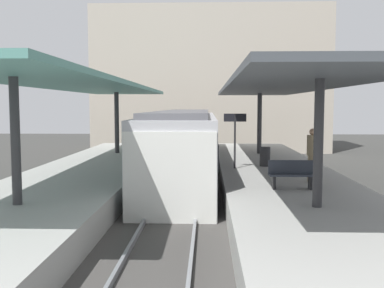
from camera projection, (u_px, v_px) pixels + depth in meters
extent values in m
plane|color=#383835|center=(178.00, 203.00, 16.23)|extent=(80.00, 80.00, 0.00)
cube|color=#9E9E99|center=(75.00, 188.00, 16.32)|extent=(4.40, 28.00, 1.00)
cube|color=#9E9E99|center=(283.00, 190.00, 16.06)|extent=(4.40, 28.00, 1.00)
cube|color=#423F3D|center=(178.00, 200.00, 16.23)|extent=(3.20, 28.00, 0.20)
cube|color=slate|center=(159.00, 195.00, 16.24)|extent=(0.08, 28.00, 0.14)
cube|color=slate|center=(198.00, 195.00, 16.19)|extent=(0.08, 28.00, 0.14)
cube|color=#ADADB2|center=(184.00, 147.00, 20.44)|extent=(2.70, 15.90, 2.90)
cube|color=silver|center=(170.00, 178.00, 12.50)|extent=(2.65, 0.08, 2.60)
cube|color=black|center=(155.00, 139.00, 20.46)|extent=(0.04, 14.63, 0.76)
cube|color=black|center=(214.00, 139.00, 20.36)|extent=(0.04, 14.63, 0.76)
cube|color=#515156|center=(184.00, 113.00, 20.31)|extent=(2.16, 15.11, 0.20)
cylinder|color=#333335|center=(15.00, 141.00, 11.27)|extent=(0.24, 0.24, 3.25)
cylinder|color=#333335|center=(117.00, 123.00, 23.81)|extent=(0.24, 0.24, 3.25)
cube|color=slate|center=(83.00, 85.00, 17.39)|extent=(4.18, 21.00, 0.16)
cylinder|color=#333335|center=(318.00, 144.00, 11.00)|extent=(0.24, 0.24, 3.18)
cylinder|color=#333335|center=(259.00, 124.00, 23.55)|extent=(0.24, 0.24, 3.18)
cube|color=#3D4247|center=(279.00, 87.00, 17.13)|extent=(4.18, 21.00, 0.16)
cube|color=black|center=(274.00, 182.00, 13.52)|extent=(0.08, 0.32, 0.40)
cube|color=black|center=(310.00, 183.00, 13.48)|extent=(0.08, 0.32, 0.40)
cube|color=#2D333D|center=(292.00, 175.00, 13.48)|extent=(1.40, 0.40, 0.06)
cube|color=#2D333D|center=(291.00, 167.00, 13.64)|extent=(1.40, 0.06, 0.40)
cylinder|color=#262628|center=(235.00, 141.00, 17.92)|extent=(0.08, 0.08, 2.20)
cube|color=black|center=(235.00, 118.00, 17.84)|extent=(0.90, 0.06, 0.32)
cylinder|color=#2D2D30|center=(265.00, 157.00, 18.65)|extent=(0.44, 0.44, 0.80)
cylinder|color=#998460|center=(312.00, 168.00, 14.85)|extent=(0.28, 0.28, 0.88)
cylinder|color=#998460|center=(312.00, 145.00, 14.78)|extent=(0.36, 0.36, 0.67)
sphere|color=tan|center=(313.00, 132.00, 14.74)|extent=(0.22, 0.22, 0.22)
cube|color=#A89E8E|center=(210.00, 81.00, 35.64)|extent=(18.00, 6.00, 11.00)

